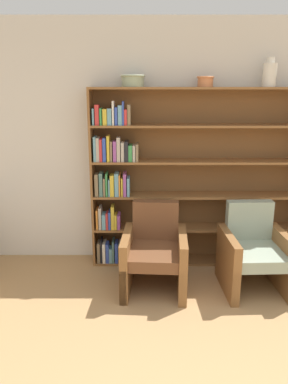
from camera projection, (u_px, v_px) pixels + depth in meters
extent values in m
cube|color=silver|center=(195.00, 145.00, 4.32)|extent=(12.00, 0.06, 2.75)
cube|color=brown|center=(92.00, 179.00, 4.23)|extent=(0.02, 0.30, 2.02)
cube|color=brown|center=(201.00, 88.00, 3.97)|extent=(2.37, 0.30, 0.03)
cube|color=brown|center=(195.00, 260.00, 4.50)|extent=(2.37, 0.30, 0.03)
cube|color=brown|center=(196.00, 176.00, 4.37)|extent=(2.37, 0.01, 2.02)
cube|color=#7F6B4C|center=(99.00, 251.00, 4.42)|extent=(0.03, 0.16, 0.24)
cube|color=black|center=(101.00, 250.00, 4.41)|extent=(0.02, 0.16, 0.28)
cube|color=white|center=(104.00, 251.00, 4.43)|extent=(0.03, 0.19, 0.24)
cube|color=#334CB2|center=(107.00, 252.00, 4.40)|extent=(0.03, 0.13, 0.24)
cube|color=#669EB2|center=(110.00, 254.00, 4.41)|extent=(0.03, 0.12, 0.18)
cube|color=#4C756B|center=(113.00, 250.00, 4.42)|extent=(0.02, 0.18, 0.26)
cube|color=#334CB2|center=(116.00, 251.00, 4.42)|extent=(0.04, 0.17, 0.24)
cube|color=#B2A899|center=(120.00, 251.00, 4.43)|extent=(0.03, 0.19, 0.24)
cube|color=red|center=(123.00, 253.00, 4.43)|extent=(0.03, 0.17, 0.19)
cube|color=#4C756B|center=(125.00, 250.00, 4.42)|extent=(0.02, 0.18, 0.26)
cube|color=brown|center=(196.00, 227.00, 4.39)|extent=(2.37, 0.30, 0.03)
cube|color=orange|center=(97.00, 218.00, 4.32)|extent=(0.02, 0.19, 0.23)
cube|color=#B2A899|center=(100.00, 217.00, 4.31)|extent=(0.03, 0.18, 0.26)
cube|color=#669EB2|center=(104.00, 221.00, 4.31)|extent=(0.04, 0.16, 0.18)
cube|color=red|center=(107.00, 220.00, 4.30)|extent=(0.02, 0.15, 0.19)
cube|color=#334CB2|center=(110.00, 219.00, 4.32)|extent=(0.02, 0.19, 0.21)
cube|color=gold|center=(112.00, 217.00, 4.30)|extent=(0.04, 0.15, 0.27)
cube|color=gold|center=(115.00, 221.00, 4.31)|extent=(0.03, 0.16, 0.17)
cube|color=#994C99|center=(118.00, 221.00, 4.32)|extent=(0.03, 0.17, 0.17)
cube|color=brown|center=(197.00, 195.00, 4.28)|extent=(2.37, 0.30, 0.02)
cube|color=#7F6B4C|center=(96.00, 185.00, 4.19)|extent=(0.04, 0.13, 0.25)
cube|color=#4C756B|center=(101.00, 184.00, 4.20)|extent=(0.04, 0.16, 0.26)
cube|color=#7F6B4C|center=(104.00, 187.00, 4.20)|extent=(0.02, 0.14, 0.21)
cube|color=#388C47|center=(107.00, 184.00, 4.21)|extent=(0.02, 0.19, 0.26)
cube|color=#669EB2|center=(109.00, 187.00, 4.19)|extent=(0.02, 0.13, 0.19)
cube|color=gold|center=(112.00, 185.00, 4.19)|extent=(0.04, 0.14, 0.24)
cube|color=#669EB2|center=(116.00, 184.00, 4.21)|extent=(0.04, 0.18, 0.26)
cube|color=orange|center=(119.00, 184.00, 4.21)|extent=(0.02, 0.19, 0.24)
cube|color=gold|center=(122.00, 186.00, 4.21)|extent=(0.02, 0.18, 0.21)
cube|color=#994C99|center=(125.00, 184.00, 4.22)|extent=(0.03, 0.20, 0.26)
cube|color=#669EB2|center=(128.00, 186.00, 4.22)|extent=(0.03, 0.20, 0.21)
cube|color=brown|center=(199.00, 161.00, 4.18)|extent=(2.37, 0.30, 0.02)
cube|color=#669EB2|center=(95.00, 149.00, 4.10)|extent=(0.03, 0.17, 0.27)
cube|color=#B2A899|center=(98.00, 149.00, 4.09)|extent=(0.03, 0.16, 0.26)
cube|color=red|center=(101.00, 150.00, 4.11)|extent=(0.03, 0.20, 0.24)
cube|color=#334CB2|center=(104.00, 150.00, 4.08)|extent=(0.04, 0.14, 0.26)
cube|color=gold|center=(108.00, 148.00, 4.08)|extent=(0.03, 0.15, 0.28)
cube|color=#7F6B4C|center=(111.00, 151.00, 4.08)|extent=(0.02, 0.13, 0.22)
cube|color=#994C99|center=(114.00, 151.00, 4.10)|extent=(0.04, 0.16, 0.22)
cube|color=#B2A899|center=(118.00, 149.00, 4.07)|extent=(0.04, 0.12, 0.26)
cube|color=#B2A899|center=(122.00, 152.00, 4.09)|extent=(0.03, 0.15, 0.21)
cube|color=black|center=(126.00, 151.00, 4.12)|extent=(0.04, 0.20, 0.22)
cube|color=#388C47|center=(130.00, 153.00, 4.11)|extent=(0.04, 0.18, 0.18)
cube|color=#B2A899|center=(133.00, 153.00, 4.11)|extent=(0.03, 0.17, 0.18)
cube|color=#7F6B4C|center=(137.00, 152.00, 4.11)|extent=(0.03, 0.19, 0.19)
cube|color=brown|center=(200.00, 126.00, 4.07)|extent=(2.37, 0.30, 0.02)
cube|color=#669EB2|center=(93.00, 117.00, 4.00)|extent=(0.02, 0.16, 0.17)
cube|color=red|center=(97.00, 115.00, 3.98)|extent=(0.04, 0.14, 0.21)
cube|color=#388C47|center=(101.00, 116.00, 4.00)|extent=(0.02, 0.18, 0.18)
cube|color=gold|center=(105.00, 117.00, 3.99)|extent=(0.04, 0.15, 0.17)
cube|color=#669EB2|center=(109.00, 117.00, 3.98)|extent=(0.04, 0.12, 0.17)
cube|color=white|center=(113.00, 113.00, 4.00)|extent=(0.02, 0.20, 0.25)
cube|color=#334CB2|center=(116.00, 116.00, 4.00)|extent=(0.03, 0.16, 0.19)
cube|color=#669EB2|center=(120.00, 115.00, 3.97)|extent=(0.04, 0.12, 0.21)
cube|color=#334CB2|center=(123.00, 113.00, 3.99)|extent=(0.02, 0.17, 0.25)
cube|color=red|center=(125.00, 117.00, 3.99)|extent=(0.03, 0.15, 0.17)
cube|color=#7F6B4C|center=(129.00, 115.00, 3.98)|extent=(0.03, 0.14, 0.21)
cylinder|color=gray|center=(132.00, 81.00, 3.95)|extent=(0.24, 0.24, 0.12)
torus|color=gray|center=(132.00, 76.00, 3.93)|extent=(0.26, 0.26, 0.02)
cylinder|color=#C67547|center=(205.00, 82.00, 3.95)|extent=(0.16, 0.16, 0.10)
torus|color=#C67547|center=(205.00, 77.00, 3.94)|extent=(0.18, 0.18, 0.02)
cylinder|color=silver|center=(269.00, 75.00, 3.93)|extent=(0.14, 0.14, 0.24)
cylinder|color=silver|center=(270.00, 60.00, 3.89)|extent=(0.08, 0.08, 0.06)
cube|color=brown|center=(183.00, 289.00, 3.52)|extent=(0.07, 0.07, 0.36)
cube|color=brown|center=(123.00, 287.00, 3.55)|extent=(0.07, 0.07, 0.36)
cube|color=brown|center=(181.00, 260.00, 4.11)|extent=(0.07, 0.07, 0.36)
cube|color=brown|center=(129.00, 259.00, 4.14)|extent=(0.07, 0.07, 0.36)
cube|color=brown|center=(154.00, 254.00, 3.77)|extent=(0.52, 0.67, 0.12)
cube|color=brown|center=(155.00, 221.00, 3.98)|extent=(0.49, 0.15, 0.44)
cube|color=brown|center=(182.00, 263.00, 3.78)|extent=(0.12, 0.68, 0.60)
cube|color=brown|center=(127.00, 261.00, 3.82)|extent=(0.12, 0.68, 0.60)
cube|color=brown|center=(234.00, 289.00, 3.53)|extent=(0.07, 0.07, 0.36)
cube|color=brown|center=(270.00, 259.00, 4.14)|extent=(0.07, 0.07, 0.36)
cube|color=brown|center=(219.00, 260.00, 4.11)|extent=(0.07, 0.07, 0.36)
cube|color=gray|center=(255.00, 254.00, 3.78)|extent=(0.51, 0.66, 0.12)
cube|color=gray|center=(248.00, 221.00, 3.98)|extent=(0.48, 0.14, 0.44)
cube|color=brown|center=(281.00, 261.00, 3.81)|extent=(0.11, 0.68, 0.60)
cube|color=brown|center=(227.00, 263.00, 3.79)|extent=(0.11, 0.68, 0.60)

